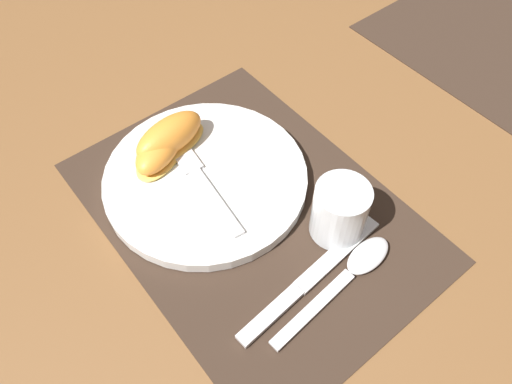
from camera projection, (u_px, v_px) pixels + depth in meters
name	position (u px, v px, depth m)	size (l,w,h in m)	color
ground_plane	(251.00, 211.00, 0.64)	(3.00, 3.00, 0.00)	brown
placemat	(250.00, 210.00, 0.64)	(0.45, 0.33, 0.00)	#38281E
plate	(206.00, 178.00, 0.66)	(0.27, 0.27, 0.02)	white
juice_glass	(339.00, 213.00, 0.59)	(0.07, 0.07, 0.08)	silver
knife	(308.00, 280.00, 0.57)	(0.04, 0.23, 0.01)	silver
spoon	(354.00, 269.00, 0.58)	(0.04, 0.19, 0.01)	silver
fork	(198.00, 175.00, 0.65)	(0.19, 0.04, 0.00)	silver
citrus_wedge_0	(170.00, 137.00, 0.66)	(0.06, 0.11, 0.05)	#F7C656
citrus_wedge_1	(160.00, 150.00, 0.65)	(0.09, 0.11, 0.03)	#F7C656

